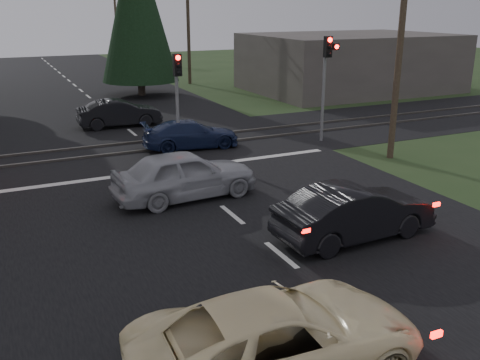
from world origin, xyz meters
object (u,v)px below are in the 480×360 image
dark_hatchback (355,212)px  traffic_signal_right (327,68)px  blue_sedan (191,134)px  dark_car_far (119,113)px  utility_pole_far (116,16)px  utility_pole_near (401,39)px  traffic_signal_center (178,86)px  silver_car (185,175)px  cream_coupe (278,337)px  utility_pole_mid (188,22)px

dark_hatchback → traffic_signal_right: bearing=-32.0°
traffic_signal_right → dark_hatchback: size_ratio=1.05×
blue_sedan → dark_car_far: dark_car_far is taller
traffic_signal_right → utility_pole_far: utility_pole_far is taller
utility_pole_near → utility_pole_far: same height
traffic_signal_center → silver_car: traffic_signal_center is taller
traffic_signal_center → utility_pole_near: 9.05m
utility_pole_far → dark_hatchback: utility_pole_far is taller
traffic_signal_right → utility_pole_near: (0.95, -3.47, 1.41)m
traffic_signal_center → dark_hatchback: 10.85m
silver_car → dark_car_far: (0.56, 11.64, -0.10)m
traffic_signal_right → blue_sedan: traffic_signal_right is taller
dark_hatchback → cream_coupe: bearing=128.8°
cream_coupe → dark_hatchback: dark_hatchback is taller
traffic_signal_right → silver_car: size_ratio=1.01×
traffic_signal_center → blue_sedan: bearing=24.6°
cream_coupe → traffic_signal_right: bearing=-34.4°
utility_pole_mid → utility_pole_far: bearing=90.0°
utility_pole_near → blue_sedan: bearing=144.3°
utility_pole_near → silver_car: bearing=-173.8°
traffic_signal_center → silver_car: (-1.76, -5.68, -2.01)m
traffic_signal_center → utility_pole_near: (7.50, -4.68, 1.92)m
utility_pole_near → dark_hatchback: (-6.23, -5.90, -3.99)m
dark_car_far → cream_coupe: bearing=175.9°
utility_pole_mid → silver_car: size_ratio=1.93×
blue_sedan → traffic_signal_right: bearing=-98.4°
utility_pole_far → silver_car: utility_pole_far is taller
traffic_signal_right → dark_car_far: bearing=137.2°
traffic_signal_right → utility_pole_near: size_ratio=0.52×
traffic_signal_center → blue_sedan: size_ratio=0.98×
utility_pole_mid → dark_hatchback: size_ratio=2.02×
traffic_signal_center → cream_coupe: size_ratio=0.81×
utility_pole_near → cream_coupe: size_ratio=1.77×
traffic_signal_center → cream_coupe: 15.09m
utility_pole_near → utility_pole_far: bearing=90.0°
utility_pole_near → utility_pole_mid: 24.00m
cream_coupe → utility_pole_far: bearing=-8.5°
traffic_signal_center → utility_pole_mid: (7.50, 19.32, 1.92)m
traffic_signal_right → blue_sedan: (-5.94, 1.48, -2.71)m
utility_pole_near → dark_car_far: bearing=129.3°
utility_pole_near → blue_sedan: 9.43m
utility_pole_mid → cream_coupe: utility_pole_mid is taller
traffic_signal_center → utility_pole_mid: 20.82m
silver_car → blue_sedan: size_ratio=1.11×
traffic_signal_right → utility_pole_near: 3.87m
cream_coupe → blue_sedan: 15.36m
dark_hatchback → dark_car_far: bearing=5.9°
utility_pole_mid → silver_car: (-9.26, -25.00, -3.93)m
traffic_signal_right → dark_car_far: (-7.75, 7.17, -2.62)m
utility_pole_far → silver_car: size_ratio=1.93×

